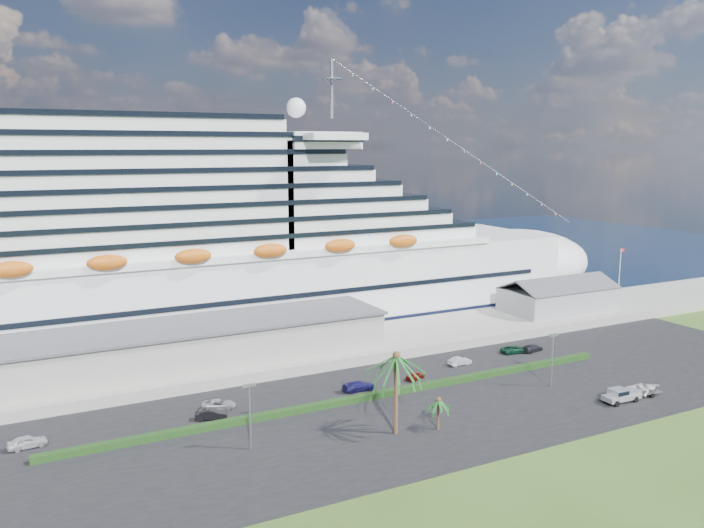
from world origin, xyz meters
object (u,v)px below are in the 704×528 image
pickup_truck (621,395)px  boat_trailer (645,388)px  parked_car_3 (359,386)px  cruise_ship (185,249)px

pickup_truck → boat_trailer: (4.99, 0.05, 0.07)m
parked_car_3 → boat_trailer: boat_trailer is taller
parked_car_3 → pickup_truck: size_ratio=0.87×
parked_car_3 → boat_trailer: (36.18, -21.40, 0.46)m
pickup_truck → boat_trailer: bearing=0.6°
cruise_ship → boat_trailer: cruise_ship is taller
pickup_truck → parked_car_3: bearing=145.5°
cruise_ship → parked_car_3: size_ratio=37.30×
parked_car_3 → boat_trailer: 42.04m
parked_car_3 → cruise_ship: bearing=18.7°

